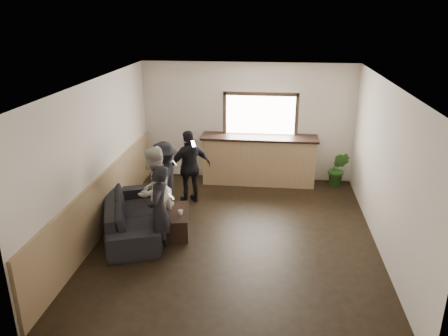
# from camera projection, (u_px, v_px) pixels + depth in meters

# --- Properties ---
(ground) EXTENTS (5.00, 6.00, 0.01)m
(ground) POSITION_uv_depth(u_px,v_px,m) (236.00, 235.00, 8.05)
(ground) COLOR black
(room_shell) EXTENTS (5.01, 6.01, 2.80)m
(room_shell) POSITION_uv_depth(u_px,v_px,m) (195.00, 159.00, 7.62)
(room_shell) COLOR silver
(room_shell) RESTS_ON ground
(bar_counter) EXTENTS (2.70, 0.68, 2.13)m
(bar_counter) POSITION_uv_depth(u_px,v_px,m) (259.00, 157.00, 10.31)
(bar_counter) COLOR tan
(bar_counter) RESTS_ON ground
(sofa) EXTENTS (1.63, 2.46, 0.67)m
(sofa) POSITION_uv_depth(u_px,v_px,m) (131.00, 215.00, 8.08)
(sofa) COLOR black
(sofa) RESTS_ON ground
(coffee_table) EXTENTS (0.68, 1.02, 0.42)m
(coffee_table) POSITION_uv_depth(u_px,v_px,m) (174.00, 222.00, 8.11)
(coffee_table) COLOR black
(coffee_table) RESTS_ON ground
(cup_a) EXTENTS (0.13, 0.13, 0.09)m
(cup_a) POSITION_uv_depth(u_px,v_px,m) (171.00, 204.00, 8.24)
(cup_a) COLOR silver
(cup_a) RESTS_ON coffee_table
(cup_b) EXTENTS (0.13, 0.13, 0.09)m
(cup_b) POSITION_uv_depth(u_px,v_px,m) (180.00, 213.00, 7.89)
(cup_b) COLOR silver
(cup_b) RESTS_ON coffee_table
(potted_plant) EXTENTS (0.57, 0.51, 0.85)m
(potted_plant) POSITION_uv_depth(u_px,v_px,m) (338.00, 169.00, 10.15)
(potted_plant) COLOR #2D6623
(potted_plant) RESTS_ON ground
(person_a) EXTENTS (0.47, 0.59, 1.55)m
(person_a) POSITION_uv_depth(u_px,v_px,m) (159.00, 210.00, 7.27)
(person_a) COLOR black
(person_a) RESTS_ON ground
(person_b) EXTENTS (0.86, 0.97, 1.65)m
(person_b) POSITION_uv_depth(u_px,v_px,m) (154.00, 191.00, 7.92)
(person_b) COLOR beige
(person_b) RESTS_ON ground
(person_c) EXTENTS (0.61, 1.00, 1.51)m
(person_c) POSITION_uv_depth(u_px,v_px,m) (164.00, 178.00, 8.69)
(person_c) COLOR black
(person_c) RESTS_ON ground
(person_d) EXTENTS (0.99, 0.83, 1.59)m
(person_d) POSITION_uv_depth(u_px,v_px,m) (190.00, 167.00, 9.19)
(person_d) COLOR black
(person_d) RESTS_ON ground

